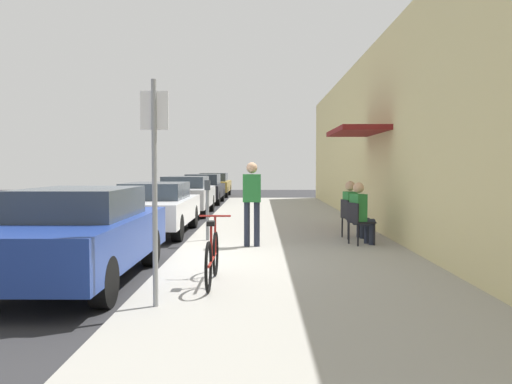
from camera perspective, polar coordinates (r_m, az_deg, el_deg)
ground_plane at (r=9.39m, az=-9.48°, el=-7.88°), size 60.00×60.00×0.00m
sidewalk_slab at (r=11.23m, az=3.77°, el=-5.78°), size 4.50×32.00×0.12m
building_facade at (r=11.53m, az=15.84°, el=6.23°), size 1.40×32.00×4.89m
parked_car_0 at (r=8.20m, az=-18.87°, el=-4.33°), size 1.80×4.40×1.41m
parked_car_1 at (r=13.66m, az=-10.96°, el=-1.61°), size 1.80×4.40×1.32m
parked_car_2 at (r=18.99m, az=-7.73°, el=-0.27°), size 1.80×4.40×1.38m
parked_car_3 at (r=24.72m, az=-5.82°, el=0.41°), size 1.80×4.40×1.38m
parked_car_4 at (r=30.51m, az=-4.62°, el=0.85°), size 1.80×4.40×1.37m
parking_meter at (r=11.45m, az=-5.33°, el=-1.46°), size 0.12×0.10×1.32m
street_sign at (r=6.05m, az=-11.03°, el=1.88°), size 0.32×0.06×2.60m
bicycle_0 at (r=7.25m, az=-4.81°, el=-7.16°), size 0.46×1.71×0.90m
cafe_chair_0 at (r=10.96m, az=11.11°, el=-3.07°), size 0.56×0.56×0.87m
seated_patron_0 at (r=10.97m, az=11.40°, el=-2.06°), size 0.51×0.47×1.29m
cafe_chair_1 at (r=11.91m, az=10.23°, el=-2.59°), size 0.52×0.52×0.87m
seated_patron_1 at (r=11.92m, az=10.51°, el=-1.67°), size 0.48×0.43×1.29m
pedestrian_standing at (r=10.48m, az=-0.45°, el=-0.56°), size 0.36×0.22×1.70m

